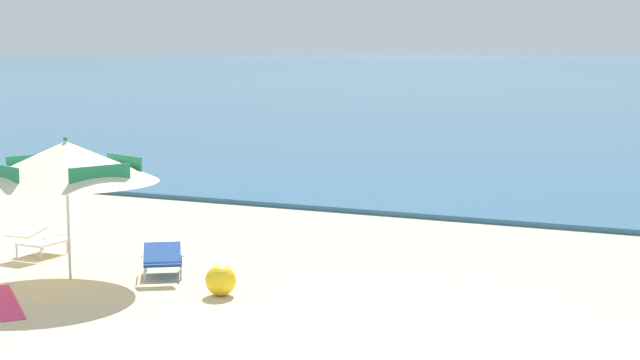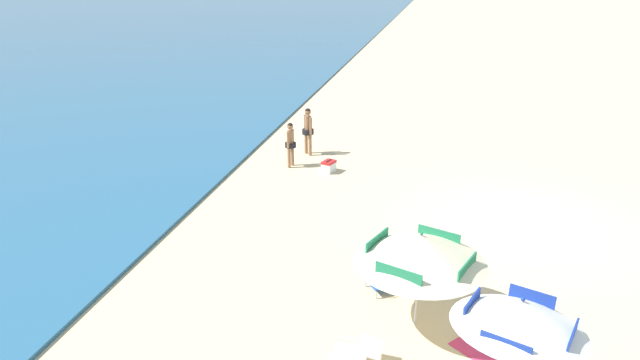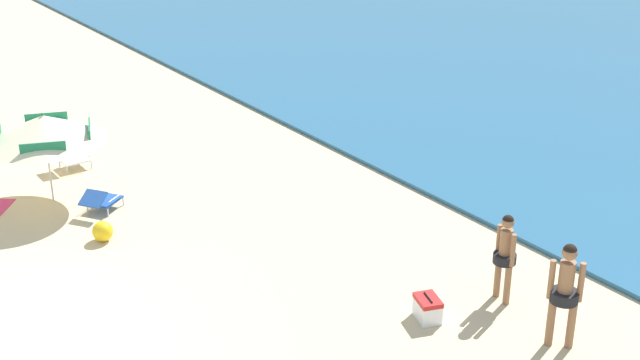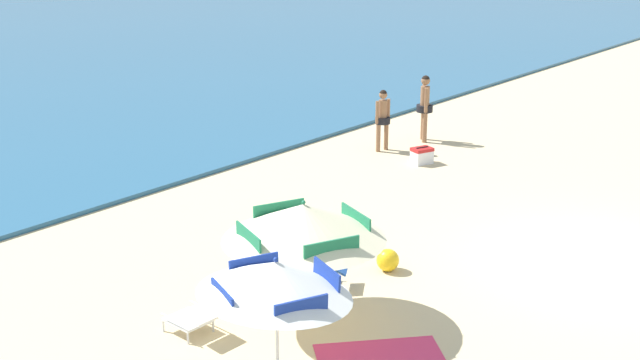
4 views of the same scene
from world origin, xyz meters
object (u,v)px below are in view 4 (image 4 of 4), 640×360
at_px(beach_ball, 388,260).
at_px(beach_towel, 380,355).
at_px(beach_umbrella_striped_second, 276,279).
at_px(cooler_box, 422,156).
at_px(beach_umbrella_striped_main, 304,222).
at_px(lounge_chair_under_umbrella, 193,317).
at_px(person_standing_beside, 383,116).
at_px(person_standing_near_shore, 425,103).
at_px(lounge_chair_beside_umbrella, 321,271).

distance_m(beach_ball, beach_towel, 2.98).
distance_m(beach_umbrella_striped_second, beach_ball, 4.99).
relative_size(cooler_box, beach_towel, 0.32).
xyz_separation_m(beach_umbrella_striped_main, lounge_chair_under_umbrella, (-1.43, 0.95, -1.34)).
bearing_deg(beach_umbrella_striped_main, lounge_chair_under_umbrella, 146.31).
distance_m(beach_umbrella_striped_main, person_standing_beside, 9.59).
bearing_deg(beach_ball, person_standing_near_shore, 29.69).
bearing_deg(lounge_chair_under_umbrella, cooler_box, 13.61).
bearing_deg(lounge_chair_beside_umbrella, person_standing_beside, 29.31).
distance_m(beach_umbrella_striped_main, beach_ball, 2.73).
distance_m(person_standing_near_shore, person_standing_beside, 1.51).
relative_size(lounge_chair_beside_umbrella, person_standing_near_shore, 0.58).
bearing_deg(cooler_box, person_standing_beside, 78.56).
height_order(lounge_chair_under_umbrella, beach_ball, lounge_chair_under_umbrella).
xyz_separation_m(cooler_box, beach_towel, (-8.19, -4.80, -0.20)).
xyz_separation_m(beach_umbrella_striped_second, lounge_chair_under_umbrella, (0.69, 2.38, -1.59)).
xyz_separation_m(person_standing_beside, beach_towel, (-8.48, -6.22, -0.92)).
height_order(beach_umbrella_striped_main, beach_towel, beach_umbrella_striped_main).
bearing_deg(lounge_chair_under_umbrella, beach_ball, -12.67).
bearing_deg(lounge_chair_beside_umbrella, beach_umbrella_striped_second, -147.77).
bearing_deg(lounge_chair_under_umbrella, beach_umbrella_striped_second, -106.28).
distance_m(cooler_box, beach_towel, 9.50).
height_order(beach_umbrella_striped_second, cooler_box, beach_umbrella_striped_second).
bearing_deg(beach_ball, beach_towel, -146.11).
bearing_deg(person_standing_beside, beach_towel, -143.75).
xyz_separation_m(lounge_chair_beside_umbrella, cooler_box, (6.95, 2.64, -0.07)).
distance_m(beach_umbrella_striped_second, person_standing_beside, 12.15).
xyz_separation_m(person_standing_near_shore, beach_ball, (-7.50, -4.28, -0.83)).
distance_m(beach_umbrella_striped_second, cooler_box, 11.32).
height_order(beach_umbrella_striped_main, person_standing_beside, beach_umbrella_striped_main).
height_order(beach_umbrella_striped_main, cooler_box, beach_umbrella_striped_main).
xyz_separation_m(lounge_chair_under_umbrella, person_standing_beside, (9.77, 3.72, 0.64)).
bearing_deg(person_standing_near_shore, lounge_chair_under_umbrella, -163.04).
bearing_deg(beach_umbrella_striped_second, lounge_chair_under_umbrella, 73.72).
relative_size(beach_umbrella_striped_main, lounge_chair_under_umbrella, 4.01).
bearing_deg(beach_umbrella_striped_second, beach_umbrella_striped_main, 33.97).
xyz_separation_m(lounge_chair_under_umbrella, beach_ball, (3.75, -0.84, -0.08)).
bearing_deg(person_standing_near_shore, cooler_box, -147.31).
height_order(person_standing_near_shore, person_standing_beside, person_standing_near_shore).
bearing_deg(beach_umbrella_striped_second, lounge_chair_beside_umbrella, 32.23).
relative_size(lounge_chair_beside_umbrella, beach_ball, 2.57).
bearing_deg(person_standing_beside, lounge_chair_under_umbrella, -159.16).
height_order(person_standing_near_shore, beach_ball, person_standing_near_shore).
height_order(person_standing_beside, beach_ball, person_standing_beside).
bearing_deg(beach_umbrella_striped_main, beach_towel, -95.09).
relative_size(beach_umbrella_striped_main, beach_towel, 1.93).
relative_size(beach_umbrella_striped_second, person_standing_beside, 1.63).
relative_size(beach_umbrella_striped_second, lounge_chair_under_umbrella, 3.01).
bearing_deg(lounge_chair_beside_umbrella, beach_umbrella_striped_main, -151.30).
height_order(lounge_chair_beside_umbrella, cooler_box, lounge_chair_beside_umbrella).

